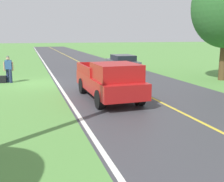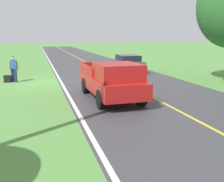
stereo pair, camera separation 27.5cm
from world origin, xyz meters
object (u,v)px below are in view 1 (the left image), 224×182
Objects in this scene: suitcase_carried at (2,79)px; sedan_near_oncoming at (122,63)px; hitchhiker_walking at (9,68)px; pickup_truck_passing at (110,80)px.

sedan_near_oncoming reaches higher than suitcase_carried.
hitchhiker_walking is at bearing 100.86° from suitcase_carried.
pickup_truck_passing is at bearing 43.26° from suitcase_carried.
hitchhiker_walking is 8.20m from pickup_truck_passing.
sedan_near_oncoming is (-4.09, -9.74, -0.21)m from pickup_truck_passing.
suitcase_carried is 0.09× the size of pickup_truck_passing.
hitchhiker_walking is 3.70× the size of suitcase_carried.
suitcase_carried is 8.45m from pickup_truck_passing.
suitcase_carried is at bearing -51.01° from pickup_truck_passing.
suitcase_carried is at bearing 18.82° from sedan_near_oncoming.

